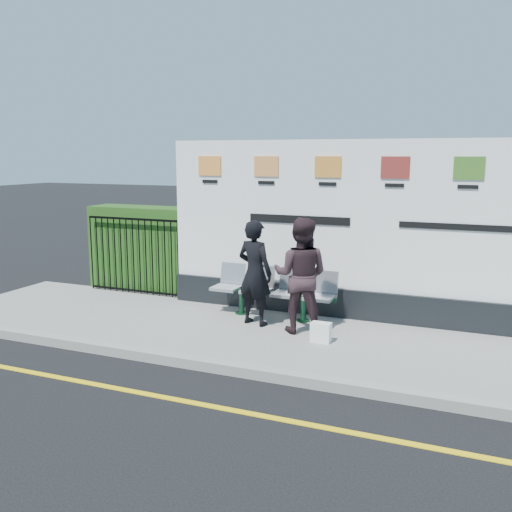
{
  "coord_description": "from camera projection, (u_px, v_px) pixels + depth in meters",
  "views": [
    {
      "loc": [
        1.98,
        -5.51,
        2.89
      ],
      "look_at": [
        -1.52,
        2.89,
        1.25
      ],
      "focal_mm": 40.0,
      "sensor_mm": 36.0,
      "label": 1
    }
  ],
  "objects": [
    {
      "name": "billboard",
      "position": [
        393.0,
        245.0,
        9.32
      ],
      "size": [
        8.0,
        0.3,
        3.0
      ],
      "color": "black",
      "rests_on": "pavement"
    },
    {
      "name": "handbag_brown",
      "position": [
        256.0,
        283.0,
        9.79
      ],
      "size": [
        0.31,
        0.2,
        0.23
      ],
      "primitive_type": "cube",
      "rotation": [
        0.0,
        0.0,
        -0.27
      ],
      "color": "#301F0D",
      "rests_on": "bench"
    },
    {
      "name": "pavement",
      "position": [
        340.0,
        345.0,
        8.52
      ],
      "size": [
        14.0,
        3.0,
        0.12
      ],
      "primitive_type": "cube",
      "color": "gray",
      "rests_on": "ground"
    },
    {
      "name": "hedge",
      "position": [
        146.0,
        248.0,
        11.73
      ],
      "size": [
        2.35,
        0.7,
        1.7
      ],
      "primitive_type": "cube",
      "color": "#245018",
      "rests_on": "pavement"
    },
    {
      "name": "bench",
      "position": [
        272.0,
        304.0,
        9.74
      ],
      "size": [
        2.18,
        0.6,
        0.47
      ],
      "primitive_type": null,
      "rotation": [
        0.0,
        0.0,
        -0.02
      ],
      "color": "#AAAEB3",
      "rests_on": "pavement"
    },
    {
      "name": "woman_right",
      "position": [
        301.0,
        275.0,
        8.84
      ],
      "size": [
        0.94,
        0.77,
        1.81
      ],
      "primitive_type": "imported",
      "rotation": [
        0.0,
        0.0,
        3.24
      ],
      "color": "#312025",
      "rests_on": "pavement"
    },
    {
      "name": "carrier_bag_white",
      "position": [
        321.0,
        332.0,
        8.47
      ],
      "size": [
        0.29,
        0.18,
        0.29
      ],
      "primitive_type": "cube",
      "color": "white",
      "rests_on": "pavement"
    },
    {
      "name": "yellow_line",
      "position": [
        283.0,
        420.0,
        6.26
      ],
      "size": [
        14.0,
        0.1,
        0.01
      ],
      "primitive_type": "cube",
      "color": "yellow",
      "rests_on": "ground"
    },
    {
      "name": "ground",
      "position": [
        283.0,
        420.0,
        6.26
      ],
      "size": [
        80.0,
        80.0,
        0.0
      ],
      "primitive_type": "plane",
      "color": "black"
    },
    {
      "name": "woman_left",
      "position": [
        255.0,
        273.0,
        9.24
      ],
      "size": [
        0.71,
        0.55,
        1.73
      ],
      "primitive_type": "imported",
      "rotation": [
        0.0,
        0.0,
        2.91
      ],
      "color": "black",
      "rests_on": "pavement"
    },
    {
      "name": "kerb",
      "position": [
        310.0,
        381.0,
        7.16
      ],
      "size": [
        14.0,
        0.18,
        0.14
      ],
      "primitive_type": "cube",
      "color": "gray",
      "rests_on": "ground"
    },
    {
      "name": "railing",
      "position": [
        133.0,
        255.0,
        11.34
      ],
      "size": [
        2.05,
        0.06,
        1.54
      ],
      "primitive_type": null,
      "color": "black",
      "rests_on": "pavement"
    }
  ]
}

